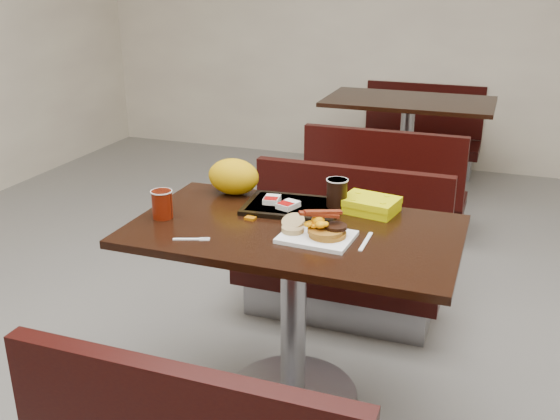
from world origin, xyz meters
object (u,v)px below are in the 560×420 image
(coffee_cup_far, at_px, (337,193))
(clamshell, at_px, (370,205))
(fork, at_px, (186,239))
(hashbrown_sleeve_left, at_px, (272,200))
(bench_far_s, at_px, (388,179))
(hashbrown_sleeve_right, at_px, (288,205))
(paper_bag, at_px, (234,177))
(bench_near_n, at_px, (340,250))
(knife, at_px, (366,241))
(table_far, at_px, (406,150))
(coffee_cup_near, at_px, (162,204))
(pancake_stack, at_px, (328,232))
(tray, at_px, (293,206))
(bench_far_n, at_px, (419,131))
(table_near, at_px, (293,317))
(platter, at_px, (317,237))

(coffee_cup_far, bearing_deg, clamshell, 13.96)
(fork, distance_m, hashbrown_sleeve_left, 0.45)
(clamshell, bearing_deg, bench_far_s, 108.24)
(hashbrown_sleeve_right, xyz_separation_m, paper_bag, (-0.29, 0.13, 0.05))
(bench_near_n, bearing_deg, clamshell, -63.18)
(knife, height_order, hashbrown_sleeve_left, hashbrown_sleeve_left)
(table_far, height_order, hashbrown_sleeve_right, hashbrown_sleeve_right)
(coffee_cup_near, bearing_deg, bench_far_s, 75.73)
(bench_near_n, bearing_deg, bench_far_s, 90.00)
(bench_far_s, height_order, paper_bag, paper_bag)
(knife, relative_size, clamshell, 0.80)
(table_far, relative_size, fork, 9.28)
(bench_near_n, relative_size, pancake_stack, 7.56)
(table_far, bearing_deg, knife, -84.02)
(tray, xyz_separation_m, clamshell, (0.29, 0.07, 0.02))
(bench_far_n, xyz_separation_m, paper_bag, (-0.36, -3.03, 0.47))
(table_far, height_order, pancake_stack, pancake_stack)
(paper_bag, bearing_deg, pancake_stack, -33.65)
(coffee_cup_near, bearing_deg, clamshell, 24.57)
(bench_near_n, relative_size, clamshell, 4.76)
(table_near, xyz_separation_m, tray, (-0.07, 0.19, 0.38))
(table_near, height_order, tray, tray)
(platter, relative_size, hashbrown_sleeve_right, 2.98)
(table_far, relative_size, bench_far_n, 1.20)
(fork, bearing_deg, clamshell, 21.72)
(bench_far_n, xyz_separation_m, coffee_cup_far, (0.10, -3.08, 0.46))
(bench_far_n, bearing_deg, tray, -91.29)
(paper_bag, bearing_deg, bench_far_s, 77.55)
(coffee_cup_near, distance_m, clamshell, 0.80)
(table_near, relative_size, bench_far_n, 1.20)
(table_near, bearing_deg, fork, -143.70)
(hashbrown_sleeve_left, bearing_deg, fork, -119.53)
(platter, xyz_separation_m, fork, (-0.43, -0.16, -0.01))
(table_near, distance_m, tray, 0.43)
(table_far, distance_m, platter, 2.70)
(platter, height_order, pancake_stack, pancake_stack)
(table_far, height_order, fork, fork)
(pancake_stack, height_order, knife, pancake_stack)
(bench_near_n, bearing_deg, tray, -97.77)
(table_near, height_order, bench_far_n, table_near)
(bench_near_n, bearing_deg, hashbrown_sleeve_left, -106.69)
(table_near, relative_size, table_far, 1.00)
(coffee_cup_near, bearing_deg, platter, 0.30)
(table_far, xyz_separation_m, platter, (0.11, -2.67, 0.38))
(bench_far_n, height_order, hashbrown_sleeve_right, hashbrown_sleeve_right)
(knife, bearing_deg, hashbrown_sleeve_right, -117.54)
(platter, distance_m, knife, 0.17)
(table_near, relative_size, tray, 3.23)
(coffee_cup_near, xyz_separation_m, clamshell, (0.73, 0.33, -0.03))
(bench_far_s, height_order, platter, platter)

